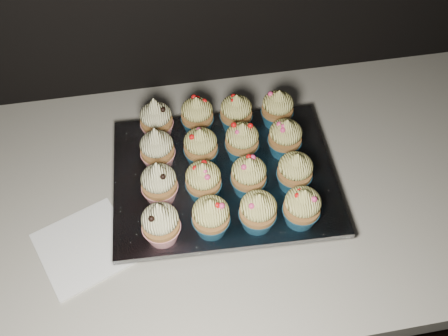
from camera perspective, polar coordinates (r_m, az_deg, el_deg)
The scene contains 21 objects.
cabinet at distance 1.34m, azimuth -3.15°, elevation -14.72°, with size 2.40×0.60×0.86m, color black.
worktop at distance 0.95m, azimuth -4.30°, elevation -3.38°, with size 2.44×0.64×0.04m, color beige.
napkin at distance 0.89m, azimuth -15.55°, elevation -8.66°, with size 0.15×0.15×0.00m, color white.
baking_tray at distance 0.93m, azimuth -0.00°, elevation -1.52°, with size 0.37×0.28×0.02m, color black.
foil_lining at distance 0.92m, azimuth -0.00°, elevation -0.87°, with size 0.40×0.31×0.01m, color silver.
cupcake_0 at distance 0.81m, azimuth -7.26°, elevation -6.28°, with size 0.06×0.06×0.10m.
cupcake_1 at distance 0.81m, azimuth -1.51°, elevation -5.56°, with size 0.06×0.06×0.08m.
cupcake_2 at distance 0.82m, azimuth 3.90°, elevation -4.94°, with size 0.06×0.06×0.08m.
cupcake_3 at distance 0.83m, azimuth 8.89°, elevation -4.43°, with size 0.06×0.06×0.08m.
cupcake_4 at distance 0.86m, azimuth -7.42°, elevation -1.72°, with size 0.06×0.06×0.10m.
cupcake_5 at distance 0.86m, azimuth -2.38°, elevation -1.46°, with size 0.06×0.06×0.08m.
cupcake_6 at distance 0.86m, azimuth 2.83°, elevation -0.89°, with size 0.06×0.06×0.08m.
cupcake_7 at distance 0.88m, azimuth 8.10°, elevation -0.40°, with size 0.06×0.06×0.08m.
cupcake_8 at distance 0.91m, azimuth -7.64°, elevation 2.17°, with size 0.06×0.06×0.10m.
cupcake_9 at distance 0.91m, azimuth -2.68°, elevation 2.44°, with size 0.06×0.06×0.08m.
cupcake_10 at distance 0.91m, azimuth 2.07°, elevation 3.08°, with size 0.06×0.06×0.08m.
cupcake_11 at distance 0.93m, azimuth 7.00°, elevation 3.46°, with size 0.06×0.06×0.08m.
cupcake_12 at distance 0.96m, azimuth -7.75°, elevation 5.52°, with size 0.06×0.06×0.10m.
cupcake_13 at distance 0.96m, azimuth -3.09°, elevation 6.03°, with size 0.06×0.06×0.08m.
cupcake_14 at distance 0.96m, azimuth 1.39°, elevation 6.31°, with size 0.06×0.06×0.08m.
cupcake_15 at distance 0.98m, azimuth 6.12°, elevation 6.76°, with size 0.06×0.06×0.08m.
Camera 1 is at (-0.03, 1.14, 1.65)m, focal length 40.00 mm.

